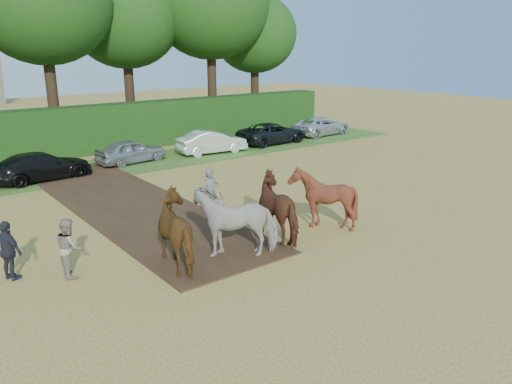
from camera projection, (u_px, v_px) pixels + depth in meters
name	position (u px, v px, depth m)	size (l,w,h in m)	color
ground	(178.00, 268.00, 15.24)	(120.00, 120.00, 0.00)	gold
earth_strip	(128.00, 204.00, 21.42)	(4.50, 17.00, 0.05)	#472D1C
grass_verge	(44.00, 177.00, 25.85)	(50.00, 5.00, 0.03)	#38601E
hedgerow	(19.00, 137.00, 28.84)	(46.00, 1.60, 3.00)	#14380F
spectator_near	(69.00, 247.00, 14.53)	(0.86, 0.67, 1.76)	#BFAE96
spectator_far	(8.00, 251.00, 14.25)	(1.05, 0.44, 1.79)	#22232D
plough_team	(258.00, 213.00, 16.82)	(7.61, 5.30, 2.27)	brown
parked_cars	(123.00, 153.00, 28.40)	(41.90, 3.55, 1.46)	#A6A9AD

